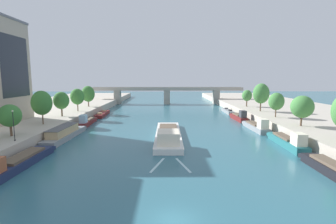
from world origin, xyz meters
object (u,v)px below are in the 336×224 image
at_px(bridge_far, 167,93).
at_px(moored_boat_right_end, 228,111).
at_px(tree_left_end_of_row, 88,94).
at_px(tree_right_midway, 247,96).
at_px(tree_left_far, 10,116).
at_px(tree_right_third, 276,101).
at_px(moored_boat_left_far, 87,121).
at_px(moored_boat_right_upstream, 239,117).
at_px(moored_boat_right_lone, 288,141).
at_px(lamppost_left_bank, 14,124).
at_px(moored_boat_left_gap_after, 15,163).
at_px(moored_boat_left_midway, 102,114).
at_px(tree_right_by_lamp, 261,94).
at_px(moored_boat_left_near, 65,133).
at_px(tree_right_distant, 302,107).
at_px(moored_boat_right_gap_after, 257,126).
at_px(barge_midriver, 168,135).
at_px(tree_left_second, 77,97).
at_px(tree_left_nearest, 42,103).
at_px(tree_left_by_lamp, 61,101).

bearing_deg(bridge_far, moored_boat_right_end, -54.93).
bearing_deg(tree_left_end_of_row, tree_right_midway, -0.44).
bearing_deg(tree_left_far, tree_right_third, 20.10).
bearing_deg(tree_left_far, tree_right_midway, 38.41).
bearing_deg(moored_boat_right_end, moored_boat_left_far, -153.06).
bearing_deg(moored_boat_right_upstream, moored_boat_right_lone, -88.55).
xyz_separation_m(tree_left_end_of_row, lamppost_left_bank, (2.58, -46.39, -1.65)).
relative_size(moored_boat_left_gap_after, moored_boat_left_midway, 1.14).
distance_m(tree_right_midway, lamppost_left_bank, 68.94).
bearing_deg(moored_boat_right_end, tree_right_by_lamp, -65.89).
height_order(moored_boat_left_near, moored_boat_right_lone, moored_boat_right_lone).
bearing_deg(tree_right_third, moored_boat_left_gap_after, -148.78).
height_order(moored_boat_right_upstream, tree_right_distant, tree_right_distant).
xyz_separation_m(moored_boat_left_midway, tree_right_by_lamp, (48.33, -7.93, 7.08)).
bearing_deg(tree_right_midway, moored_boat_right_gap_after, -103.24).
relative_size(tree_right_midway, bridge_far, 0.08).
xyz_separation_m(tree_left_far, tree_right_distant, (53.85, 8.25, 0.45)).
xyz_separation_m(barge_midriver, moored_boat_right_lone, (21.32, -5.52, 0.08)).
xyz_separation_m(moored_boat_right_lone, tree_right_by_lamp, (6.00, 29.16, 6.62)).
relative_size(moored_boat_left_midway, lamppost_left_bank, 2.88).
xyz_separation_m(moored_boat_left_gap_after, lamppost_left_bank, (-3.39, 6.04, 4.20)).
height_order(moored_boat_right_gap_after, tree_left_far, tree_left_far).
xyz_separation_m(moored_boat_left_midway, moored_boat_right_end, (42.20, 5.78, 0.05)).
bearing_deg(tree_left_end_of_row, tree_left_second, -87.76).
distance_m(moored_boat_left_far, tree_left_second, 11.47).
xyz_separation_m(moored_boat_right_lone, tree_right_third, (5.63, 18.11, 5.38)).
xyz_separation_m(moored_boat_right_upstream, tree_right_distant, (6.54, -20.80, 5.37)).
relative_size(barge_midriver, moored_boat_right_upstream, 2.19).
distance_m(moored_boat_right_upstream, tree_right_third, 12.56).
bearing_deg(bridge_far, moored_boat_left_gap_after, -104.04).
distance_m(tree_right_third, lamppost_left_bank, 56.03).
distance_m(moored_boat_left_midway, moored_boat_right_gap_after, 47.76).
relative_size(tree_left_end_of_row, bridge_far, 0.10).
bearing_deg(moored_boat_right_lone, moored_boat_right_upstream, 91.45).
relative_size(moored_boat_right_lone, tree_left_nearest, 1.83).
bearing_deg(tree_right_midway, lamppost_left_bank, -138.17).
distance_m(moored_boat_left_far, moored_boat_right_lone, 47.46).
distance_m(barge_midriver, moored_boat_right_lone, 22.02).
xyz_separation_m(tree_left_by_lamp, bridge_far, (27.15, 52.65, -1.38)).
height_order(moored_boat_right_end, tree_left_end_of_row, tree_left_end_of_row).
bearing_deg(moored_boat_right_lone, bridge_far, 106.21).
distance_m(barge_midriver, tree_right_by_lamp, 36.75).
distance_m(moored_boat_left_midway, tree_left_end_of_row, 9.58).
bearing_deg(moored_boat_right_lone, tree_right_distant, 49.05).
bearing_deg(lamppost_left_bank, tree_left_by_lamp, 96.49).
relative_size(moored_boat_left_midway, tree_left_far, 2.59).
distance_m(moored_boat_right_upstream, moored_boat_right_end, 15.35).
distance_m(moored_boat_left_far, moored_boat_right_upstream, 42.10).
xyz_separation_m(moored_boat_right_lone, tree_right_midway, (5.86, 41.20, 5.15)).
bearing_deg(tree_left_second, moored_boat_right_gap_after, -18.58).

